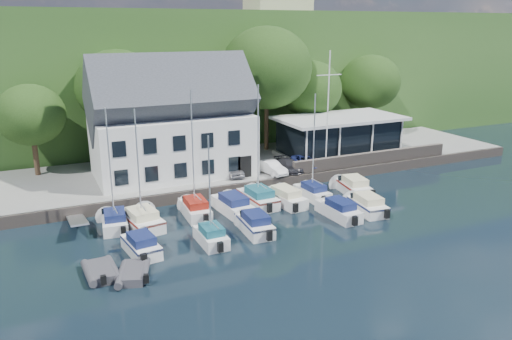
% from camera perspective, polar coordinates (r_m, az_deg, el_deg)
% --- Properties ---
extents(ground, '(180.00, 180.00, 0.00)m').
position_cam_1_polar(ground, '(36.30, 8.89, -7.33)').
color(ground, black).
rests_on(ground, ground).
extents(quay, '(60.00, 13.00, 1.00)m').
position_cam_1_polar(quay, '(50.71, -2.00, 0.34)').
color(quay, gray).
rests_on(quay, ground).
extents(quay_face, '(60.00, 0.30, 1.00)m').
position_cam_1_polar(quay_face, '(45.05, 1.21, -1.72)').
color(quay_face, '#5D524A').
rests_on(quay_face, ground).
extents(hillside, '(160.00, 75.00, 16.00)m').
position_cam_1_polar(hillside, '(91.67, -13.17, 11.84)').
color(hillside, '#25481B').
rests_on(hillside, ground).
extents(field_patch, '(50.00, 30.00, 0.30)m').
position_cam_1_polar(field_patch, '(101.13, -9.84, 17.02)').
color(field_patch, '#4E5D2E').
rests_on(field_patch, hillside).
extents(harbor_building, '(14.40, 8.20, 8.70)m').
position_cam_1_polar(harbor_building, '(46.44, -9.59, 4.79)').
color(harbor_building, silver).
rests_on(harbor_building, quay).
extents(club_pavilion, '(13.20, 7.20, 4.10)m').
position_cam_1_polar(club_pavilion, '(53.94, 9.46, 3.89)').
color(club_pavilion, black).
rests_on(club_pavilion, quay).
extents(seawall, '(18.00, 0.50, 1.20)m').
position_cam_1_polar(seawall, '(51.25, 13.18, 1.36)').
color(seawall, '#5D524A').
rests_on(seawall, quay).
extents(gangway, '(1.20, 6.00, 1.40)m').
position_cam_1_polar(gangway, '(39.30, -19.73, -6.25)').
color(gangway, silver).
rests_on(gangway, ground).
extents(car_silver, '(2.01, 3.79, 1.23)m').
position_cam_1_polar(car_silver, '(46.07, -2.57, 0.12)').
color(car_silver, '#A9A9AD').
rests_on(car_silver, quay).
extents(car_white, '(1.88, 3.86, 1.22)m').
position_cam_1_polar(car_white, '(46.55, 1.78, 0.30)').
color(car_white, silver).
rests_on(car_white, quay).
extents(car_dgrey, '(1.66, 3.83, 1.10)m').
position_cam_1_polar(car_dgrey, '(47.61, 3.78, 0.56)').
color(car_dgrey, '#2F2F34').
rests_on(car_dgrey, quay).
extents(car_blue, '(2.13, 3.76, 1.21)m').
position_cam_1_polar(car_blue, '(48.87, 5.58, 1.00)').
color(car_blue, '#314096').
rests_on(car_blue, quay).
extents(flagpole, '(2.68, 0.20, 11.16)m').
position_cam_1_polar(flagpole, '(48.01, 8.20, 6.72)').
color(flagpole, silver).
rests_on(flagpole, quay).
extents(tree_0, '(6.14, 6.14, 8.39)m').
position_cam_1_polar(tree_0, '(49.69, -24.18, 4.15)').
color(tree_0, black).
rests_on(tree_0, quay).
extents(tree_1, '(8.20, 8.20, 11.20)m').
position_cam_1_polar(tree_1, '(51.50, -15.34, 6.97)').
color(tree_1, black).
rests_on(tree_1, quay).
extents(tree_2, '(7.82, 7.82, 10.69)m').
position_cam_1_polar(tree_2, '(53.35, -6.12, 7.48)').
color(tree_2, black).
rests_on(tree_2, quay).
extents(tree_3, '(9.79, 9.79, 13.38)m').
position_cam_1_polar(tree_3, '(54.72, 1.23, 9.21)').
color(tree_3, black).
rests_on(tree_3, quay).
extents(tree_4, '(7.04, 7.04, 9.63)m').
position_cam_1_polar(tree_4, '(57.58, 6.21, 7.58)').
color(tree_4, black).
rests_on(tree_4, quay).
extents(tree_5, '(7.31, 7.31, 9.99)m').
position_cam_1_polar(tree_5, '(63.59, 12.86, 8.26)').
color(tree_5, black).
rests_on(tree_5, quay).
extents(boat_r1_0, '(2.55, 5.62, 8.59)m').
position_cam_1_polar(boat_r1_0, '(37.04, -16.29, -0.25)').
color(boat_r1_0, white).
rests_on(boat_r1_0, ground).
extents(boat_r1_1, '(3.19, 6.34, 9.33)m').
position_cam_1_polar(boat_r1_1, '(36.52, -13.31, 0.34)').
color(boat_r1_1, white).
rests_on(boat_r1_1, ground).
extents(boat_r1_2, '(2.15, 6.16, 9.02)m').
position_cam_1_polar(boat_r1_2, '(38.20, -7.21, 1.12)').
color(boat_r1_2, white).
rests_on(boat_r1_2, ground).
extents(boat_r1_3, '(2.53, 6.69, 1.53)m').
position_cam_1_polar(boat_r1_3, '(39.78, -2.71, -3.81)').
color(boat_r1_3, white).
rests_on(boat_r1_3, ground).
extents(boat_r1_4, '(2.40, 6.39, 9.50)m').
position_cam_1_polar(boat_r1_4, '(40.18, 0.24, 2.36)').
color(boat_r1_4, white).
rests_on(boat_r1_4, ground).
extents(boat_r1_5, '(2.68, 6.82, 1.50)m').
position_cam_1_polar(boat_r1_5, '(41.64, 3.26, -2.91)').
color(boat_r1_5, white).
rests_on(boat_r1_5, ground).
extents(boat_r1_6, '(2.03, 5.53, 8.58)m').
position_cam_1_polar(boat_r1_6, '(42.19, 6.59, 2.28)').
color(boat_r1_6, white).
rests_on(boat_r1_6, ground).
extents(boat_r1_7, '(2.97, 6.36, 1.54)m').
position_cam_1_polar(boat_r1_7, '(45.04, 11.03, -1.67)').
color(boat_r1_7, white).
rests_on(boat_r1_7, ground).
extents(boat_r2_0, '(2.46, 5.36, 1.44)m').
position_cam_1_polar(boat_r2_0, '(33.65, -13.01, -8.18)').
color(boat_r2_0, white).
rests_on(boat_r2_0, ground).
extents(boat_r2_1, '(1.74, 4.80, 8.45)m').
position_cam_1_polar(boat_r2_1, '(33.11, -5.33, -1.72)').
color(boat_r2_1, white).
rests_on(boat_r2_1, ground).
extents(boat_r2_2, '(2.19, 5.85, 1.51)m').
position_cam_1_polar(boat_r2_2, '(36.07, -0.18, -5.97)').
color(boat_r2_2, white).
rests_on(boat_r2_2, ground).
extents(boat_r2_3, '(2.06, 6.18, 1.48)m').
position_cam_1_polar(boat_r2_3, '(39.30, 9.41, -4.32)').
color(boat_r2_3, white).
rests_on(boat_r2_3, ground).
extents(boat_r2_4, '(2.60, 6.20, 1.44)m').
position_cam_1_polar(boat_r2_4, '(40.91, 12.49, -3.68)').
color(boat_r2_4, white).
rests_on(boat_r2_4, ground).
extents(dinghy_0, '(2.09, 3.33, 0.76)m').
position_cam_1_polar(dinghy_0, '(31.64, -17.30, -10.85)').
color(dinghy_0, '#3B3B40').
rests_on(dinghy_0, ground).
extents(dinghy_1, '(2.78, 3.58, 0.73)m').
position_cam_1_polar(dinghy_1, '(30.99, -13.85, -11.18)').
color(dinghy_1, '#3B3B40').
rests_on(dinghy_1, ground).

